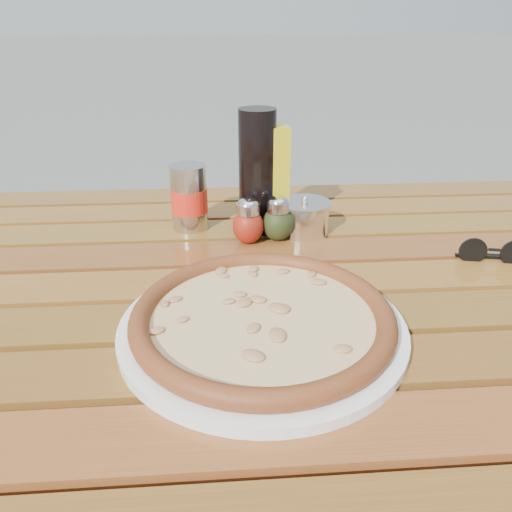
{
  "coord_description": "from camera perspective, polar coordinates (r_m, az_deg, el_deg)",
  "views": [
    {
      "loc": [
        -0.05,
        -0.66,
        1.11
      ],
      "look_at": [
        0.0,
        0.02,
        0.78
      ],
      "focal_mm": 35.0,
      "sensor_mm": 36.0,
      "label": 1
    }
  ],
  "objects": [
    {
      "name": "table",
      "position": [
        0.8,
        0.11,
        -7.5
      ],
      "size": [
        1.4,
        0.9,
        0.75
      ],
      "color": "#391B0D",
      "rests_on": "ground"
    },
    {
      "name": "plate",
      "position": [
        0.64,
        0.74,
        -8.12
      ],
      "size": [
        0.4,
        0.4,
        0.01
      ],
      "primitive_type": "cylinder",
      "rotation": [
        0.0,
        0.0,
        -0.11
      ],
      "color": "white",
      "rests_on": "table"
    },
    {
      "name": "pizza",
      "position": [
        0.63,
        0.75,
        -6.93
      ],
      "size": [
        0.36,
        0.36,
        0.03
      ],
      "rotation": [
        0.0,
        0.0,
        0.08
      ],
      "color": "#FFEDB6",
      "rests_on": "plate"
    },
    {
      "name": "pepper_shaker",
      "position": [
        0.87,
        -0.91,
        3.92
      ],
      "size": [
        0.07,
        0.07,
        0.08
      ],
      "rotation": [
        0.0,
        0.0,
        0.4
      ],
      "color": "#A52412",
      "rests_on": "table"
    },
    {
      "name": "oregano_shaker",
      "position": [
        0.88,
        2.5,
        4.21
      ],
      "size": [
        0.07,
        0.07,
        0.08
      ],
      "rotation": [
        0.0,
        0.0,
        -0.26
      ],
      "color": "#303A17",
      "rests_on": "table"
    },
    {
      "name": "dark_bottle",
      "position": [
        0.9,
        0.14,
        9.57
      ],
      "size": [
        0.07,
        0.07,
        0.22
      ],
      "primitive_type": "cylinder",
      "rotation": [
        0.0,
        0.0,
        0.13
      ],
      "color": "black",
      "rests_on": "table"
    },
    {
      "name": "soda_can",
      "position": [
        0.93,
        -7.65,
        6.58
      ],
      "size": [
        0.08,
        0.08,
        0.12
      ],
      "rotation": [
        0.0,
        0.0,
        -0.14
      ],
      "color": "silver",
      "rests_on": "table"
    },
    {
      "name": "olive_oil_cruet",
      "position": [
        0.91,
        1.62,
        8.91
      ],
      "size": [
        0.07,
        0.07,
        0.21
      ],
      "rotation": [
        0.0,
        0.0,
        0.24
      ],
      "color": "gold",
      "rests_on": "table"
    },
    {
      "name": "parmesan_tin",
      "position": [
        0.91,
        5.52,
        4.48
      ],
      "size": [
        0.1,
        0.1,
        0.07
      ],
      "rotation": [
        0.0,
        0.0,
        0.09
      ],
      "color": "white",
      "rests_on": "table"
    },
    {
      "name": "sunglasses",
      "position": [
        0.89,
        25.45,
        0.34
      ],
      "size": [
        0.11,
        0.04,
        0.04
      ],
      "rotation": [
        0.0,
        0.0,
        -0.21
      ],
      "color": "black",
      "rests_on": "table"
    }
  ]
}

